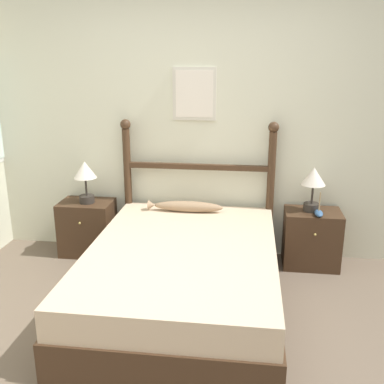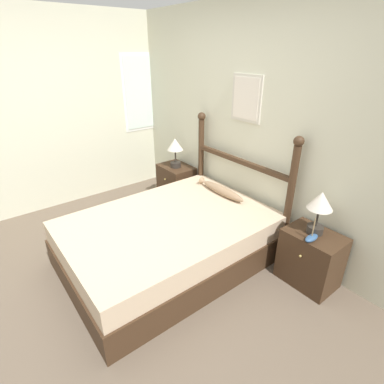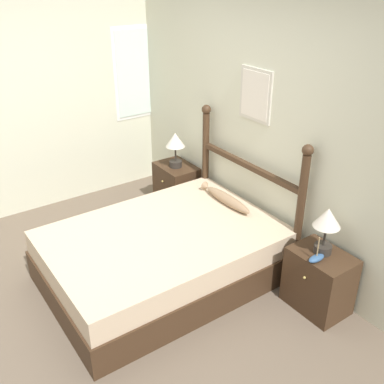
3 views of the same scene
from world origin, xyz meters
name	(u,v)px [view 2 (image 2 of 3)]	position (x,y,z in m)	size (l,w,h in m)	color
ground_plane	(120,287)	(0.00, 0.00, 0.00)	(16.00, 16.00, 0.00)	brown
wall_back	(254,128)	(0.00, 1.73, 1.28)	(6.40, 0.08, 2.55)	beige
wall_left	(38,116)	(-2.13, 0.03, 1.28)	(0.08, 6.40, 2.55)	beige
bed	(169,240)	(-0.06, 0.61, 0.25)	(1.47, 2.08, 0.51)	#3D2819
headboard	(239,174)	(-0.06, 1.62, 0.75)	(1.50, 0.10, 1.35)	#3D2819
nightstand_left	(176,183)	(-1.16, 1.49, 0.27)	(0.51, 0.39, 0.54)	#3D2819
nightstand_right	(310,258)	(1.04, 1.49, 0.27)	(0.51, 0.39, 0.54)	#3D2819
table_lamp_left	(175,148)	(-1.13, 1.46, 0.83)	(0.22, 0.22, 0.41)	#2D2823
table_lamp_right	(320,205)	(1.02, 1.50, 0.83)	(0.22, 0.22, 0.41)	#2D2823
model_boat	(312,238)	(1.07, 1.37, 0.57)	(0.07, 0.16, 0.22)	#335684
fish_pillow	(221,190)	(-0.15, 1.42, 0.56)	(0.71, 0.11, 0.10)	#997A5B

